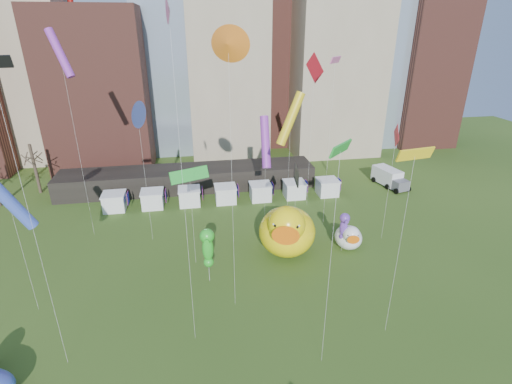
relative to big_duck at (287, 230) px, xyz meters
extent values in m
cube|color=gray|center=(-36.18, 40.65, 18.04)|extent=(14.00, 12.00, 42.00)
cube|color=brown|center=(-24.18, 34.65, 10.04)|extent=(16.00, 14.00, 26.00)
cube|color=gray|center=(-2.18, 38.65, 14.04)|extent=(14.00, 14.00, 34.00)
cube|color=gray|center=(17.82, 36.65, 12.04)|extent=(16.00, 14.00, 30.00)
cube|color=#8C9EB2|center=(27.82, 40.65, 21.04)|extent=(14.00, 12.00, 48.00)
cube|color=brown|center=(37.82, 38.65, 15.04)|extent=(12.00, 12.00, 36.00)
cube|color=black|center=(-10.18, 20.65, -1.36)|extent=(38.00, 6.00, 3.20)
cube|color=white|center=(-20.18, 14.65, -1.86)|extent=(2.80, 2.80, 2.20)
cube|color=red|center=(-18.38, 14.65, -1.36)|extent=(0.08, 1.40, 1.60)
cube|color=white|center=(-15.18, 14.65, -1.86)|extent=(2.80, 2.80, 2.20)
cube|color=red|center=(-13.38, 14.65, -1.36)|extent=(0.08, 1.40, 1.60)
cube|color=white|center=(-10.18, 14.65, -1.86)|extent=(2.80, 2.80, 2.20)
cube|color=red|center=(-8.38, 14.65, -1.36)|extent=(0.08, 1.40, 1.60)
cube|color=white|center=(-5.18, 14.65, -1.86)|extent=(2.80, 2.80, 2.20)
cube|color=red|center=(-3.38, 14.65, -1.36)|extent=(0.08, 1.40, 1.60)
cube|color=white|center=(-0.18, 14.65, -1.86)|extent=(2.80, 2.80, 2.20)
cube|color=red|center=(1.62, 14.65, -1.36)|extent=(0.08, 1.40, 1.60)
cube|color=white|center=(4.82, 14.65, -1.86)|extent=(2.80, 2.80, 2.20)
cube|color=red|center=(6.62, 14.65, -1.36)|extent=(0.08, 1.40, 1.60)
cube|color=white|center=(9.82, 14.65, -1.86)|extent=(2.80, 2.80, 2.20)
cube|color=red|center=(11.62, 14.65, -1.36)|extent=(0.08, 1.40, 1.60)
cylinder|color=#382B21|center=(-32.18, 22.65, 0.79)|extent=(0.44, 0.44, 7.50)
ellipsoid|color=yellow|center=(0.14, 0.47, -0.44)|extent=(7.90, 8.61, 5.04)
ellipsoid|color=yellow|center=(0.94, 3.14, -0.57)|extent=(1.97, 1.72, 2.04)
sphere|color=yellow|center=(-0.51, -1.69, 1.59)|extent=(4.72, 4.72, 3.79)
cone|color=orange|center=(-0.97, -3.23, 1.46)|extent=(2.49, 2.23, 2.08)
sphere|color=white|center=(-1.80, -2.39, 2.10)|extent=(0.68, 0.68, 0.68)
sphere|color=white|center=(0.19, -2.99, 2.10)|extent=(0.68, 0.68, 0.68)
sphere|color=black|center=(-1.90, -2.70, 2.10)|extent=(0.34, 0.34, 0.34)
sphere|color=black|center=(0.10, -3.29, 2.10)|extent=(0.34, 0.34, 0.34)
ellipsoid|color=white|center=(7.13, 0.16, -1.71)|extent=(3.59, 4.01, 2.49)
ellipsoid|color=white|center=(7.38, 1.51, -1.78)|extent=(0.93, 0.78, 1.01)
sphere|color=white|center=(6.94, -0.94, -0.71)|extent=(2.17, 2.17, 1.87)
cone|color=orange|center=(6.80, -1.72, -0.77)|extent=(1.16, 1.01, 1.03)
sphere|color=white|center=(6.34, -1.36, -0.46)|extent=(0.34, 0.34, 0.34)
sphere|color=white|center=(7.36, -1.54, -0.46)|extent=(0.34, 0.34, 0.34)
sphere|color=black|center=(6.31, -1.51, -0.46)|extent=(0.17, 0.17, 0.17)
sphere|color=black|center=(7.33, -1.69, -0.46)|extent=(0.17, 0.17, 0.17)
cylinder|color=silver|center=(-8.57, -3.46, -1.13)|extent=(0.03, 0.03, 3.65)
ellipsoid|color=green|center=(-8.57, -3.46, 0.69)|extent=(1.13, 0.96, 2.70)
sphere|color=green|center=(-8.57, -3.61, 2.14)|extent=(1.49, 1.49, 1.38)
cone|color=green|center=(-8.57, -4.23, 2.07)|extent=(0.55, 0.90, 0.48)
sphere|color=green|center=(-8.57, -3.41, -0.86)|extent=(0.96, 0.96, 0.96)
cylinder|color=silver|center=(6.15, -0.51, -1.46)|extent=(0.03, 0.03, 3.00)
ellipsoid|color=#673AAE|center=(6.15, -0.51, 0.04)|extent=(0.92, 0.78, 2.15)
sphere|color=#673AAE|center=(6.15, -0.66, 1.19)|extent=(1.21, 1.21, 1.10)
cone|color=#673AAE|center=(6.15, -1.15, 1.14)|extent=(0.46, 0.72, 0.38)
sphere|color=#673AAE|center=(6.15, -0.46, -1.19)|extent=(0.77, 0.77, 0.77)
cube|color=white|center=(20.34, 16.86, -1.49)|extent=(3.30, 5.13, 2.37)
cube|color=#595960|center=(21.03, 13.90, -1.96)|extent=(2.51, 2.16, 1.52)
cylinder|color=black|center=(19.57, 14.93, -2.53)|extent=(0.43, 0.88, 0.85)
cylinder|color=black|center=(21.88, 15.47, -2.53)|extent=(0.43, 0.88, 0.85)
cylinder|color=black|center=(18.84, 18.06, -2.53)|extent=(0.43, 0.88, 0.85)
cylinder|color=black|center=(21.14, 18.60, -2.53)|extent=(0.43, 0.88, 0.85)
cylinder|color=silver|center=(11.80, 1.25, 3.23)|extent=(0.02, 0.02, 12.38)
cube|color=red|center=(11.80, 1.25, 9.42)|extent=(0.73, 2.38, 2.47)
cylinder|color=silver|center=(-10.17, -10.84, 8.89)|extent=(0.02, 0.02, 23.70)
cone|color=pink|center=(-10.17, -10.84, 20.74)|extent=(0.33, 1.41, 1.40)
cylinder|color=silver|center=(0.78, 0.00, 1.65)|extent=(0.02, 0.02, 9.21)
cube|color=black|center=(0.78, 0.00, 6.25)|extent=(1.71, 4.11, 1.25)
cylinder|color=silver|center=(-9.82, -0.08, 1.98)|extent=(0.02, 0.02, 9.89)
cube|color=green|center=(-9.82, -0.08, 6.93)|extent=(3.77, 1.98, 1.18)
cylinder|color=silver|center=(5.21, -12.66, 4.59)|extent=(0.02, 0.02, 15.10)
cube|color=yellow|center=(5.21, -12.66, 12.15)|extent=(2.82, 0.86, 0.86)
cylinder|color=silver|center=(-14.65, 5.63, 4.37)|extent=(0.02, 0.02, 14.65)
cone|color=blue|center=(-14.65, 5.63, 11.69)|extent=(0.99, 2.70, 2.70)
cylinder|color=silver|center=(-6.52, -7.28, 7.96)|extent=(0.02, 0.02, 21.83)
cone|color=orange|center=(-6.52, -7.28, 18.87)|extent=(1.80, 2.08, 2.45)
cylinder|color=silver|center=(-0.66, 8.90, 2.11)|extent=(0.02, 0.02, 10.13)
cylinder|color=purple|center=(-0.66, 8.90, 7.17)|extent=(1.22, 3.64, 6.11)
cylinder|color=silver|center=(5.88, 11.75, 6.19)|extent=(0.02, 0.02, 18.29)
cube|color=red|center=(5.88, 11.75, 15.33)|extent=(1.20, 3.45, 3.63)
cylinder|color=silver|center=(6.23, 5.92, 6.86)|extent=(0.02, 0.02, 19.64)
cube|color=pink|center=(6.23, 5.92, 16.68)|extent=(1.79, 1.88, 0.70)
cylinder|color=silver|center=(-19.56, -11.71, 7.65)|extent=(0.02, 0.02, 21.21)
cylinder|color=silver|center=(-0.94, -14.73, 5.26)|extent=(0.02, 0.02, 16.43)
cube|color=green|center=(-0.94, -14.73, 13.47)|extent=(1.90, 1.82, 0.71)
cylinder|color=silver|center=(0.32, 1.36, 4.32)|extent=(0.02, 0.02, 14.56)
cylinder|color=yellow|center=(0.32, 1.36, 11.61)|extent=(3.21, 1.91, 5.27)
cylinder|color=silver|center=(-23.68, -5.10, 2.33)|extent=(0.02, 0.02, 10.58)
cylinder|color=blue|center=(-23.68, -5.10, 7.62)|extent=(3.39, 2.21, 5.60)
cylinder|color=silver|center=(-21.66, 8.12, 7.27)|extent=(0.02, 0.02, 20.46)
cylinder|color=purple|center=(-21.66, 8.12, 17.50)|extent=(2.73, 2.33, 4.77)
camera|label=1|loc=(-9.42, -34.95, 19.96)|focal=27.00mm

